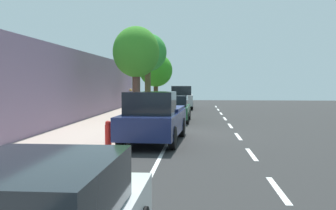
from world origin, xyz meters
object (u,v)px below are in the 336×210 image
(bicycle_at_curb, at_px, (154,121))
(street_tree_mid_block, at_px, (148,54))
(parked_pickup_dark_blue_mid, at_px, (154,119))
(pedestrian_on_phone, at_px, (131,98))
(street_tree_far_end, at_px, (136,53))
(parked_suv_silver_nearest, at_px, (181,97))
(cyclist_with_backpack, at_px, (150,106))
(fire_hydrant, at_px, (108,133))
(parked_sedan_green_second, at_px, (174,109))
(street_tree_near_cyclist, at_px, (156,71))

(bicycle_at_curb, xyz_separation_m, street_tree_mid_block, (1.35, -8.38, 3.91))
(parked_pickup_dark_blue_mid, relative_size, pedestrian_on_phone, 3.24)
(street_tree_far_end, bearing_deg, parked_suv_silver_nearest, -99.37)
(street_tree_mid_block, bearing_deg, cyclist_with_backpack, 98.10)
(parked_suv_silver_nearest, bearing_deg, bicycle_at_curb, 87.42)
(fire_hydrant, bearing_deg, parked_suv_silver_nearest, -94.23)
(bicycle_at_curb, relative_size, pedestrian_on_phone, 1.06)
(cyclist_with_backpack, relative_size, fire_hydrant, 2.14)
(parked_pickup_dark_blue_mid, xyz_separation_m, cyclist_with_backpack, (0.71, -4.72, 0.20))
(parked_sedan_green_second, xyz_separation_m, parked_pickup_dark_blue_mid, (0.27, 8.25, 0.15))
(street_tree_far_end, xyz_separation_m, fire_hydrant, (-0.46, 9.15, -3.37))
(fire_hydrant, bearing_deg, bicycle_at_curb, -98.49)
(parked_sedan_green_second, bearing_deg, street_tree_near_cyclist, -77.79)
(parked_pickup_dark_blue_mid, xyz_separation_m, street_tree_near_cyclist, (1.83, -17.97, 2.38))
(parked_sedan_green_second, height_order, street_tree_far_end, street_tree_far_end)
(parked_pickup_dark_blue_mid, distance_m, street_tree_mid_block, 13.22)
(street_tree_mid_block, relative_size, fire_hydrant, 6.60)
(street_tree_near_cyclist, xyz_separation_m, street_tree_mid_block, (0.00, 5.33, 1.02))
(bicycle_at_curb, xyz_separation_m, cyclist_with_backpack, (0.22, -0.45, 0.72))
(cyclist_with_backpack, relative_size, street_tree_far_end, 0.34)
(parked_sedan_green_second, height_order, pedestrian_on_phone, pedestrian_on_phone)
(bicycle_at_curb, distance_m, street_tree_near_cyclist, 14.07)
(parked_sedan_green_second, height_order, fire_hydrant, parked_sedan_green_second)
(bicycle_at_curb, relative_size, street_tree_far_end, 0.33)
(bicycle_at_curb, height_order, street_tree_far_end, street_tree_far_end)
(bicycle_at_curb, distance_m, street_tree_mid_block, 9.34)
(parked_pickup_dark_blue_mid, xyz_separation_m, pedestrian_on_phone, (3.53, -15.50, 0.19))
(parked_suv_silver_nearest, bearing_deg, cyclist_with_backpack, 86.50)
(parked_suv_silver_nearest, xyz_separation_m, cyclist_with_backpack, (0.93, 15.15, 0.08))
(parked_sedan_green_second, distance_m, street_tree_near_cyclist, 10.26)
(parked_suv_silver_nearest, xyz_separation_m, parked_pickup_dark_blue_mid, (0.22, 19.87, -0.13))
(fire_hydrant, bearing_deg, street_tree_near_cyclist, -88.67)
(street_tree_near_cyclist, bearing_deg, pedestrian_on_phone, 55.60)
(parked_sedan_green_second, distance_m, parked_pickup_dark_blue_mid, 8.26)
(street_tree_near_cyclist, relative_size, street_tree_mid_block, 0.82)
(parked_sedan_green_second, bearing_deg, parked_pickup_dark_blue_mid, 88.14)
(cyclist_with_backpack, height_order, street_tree_far_end, street_tree_far_end)
(street_tree_near_cyclist, bearing_deg, bicycle_at_curb, 95.63)
(parked_suv_silver_nearest, height_order, street_tree_far_end, street_tree_far_end)
(street_tree_near_cyclist, bearing_deg, parked_suv_silver_nearest, -137.22)
(street_tree_mid_block, relative_size, pedestrian_on_phone, 3.33)
(street_tree_near_cyclist, height_order, fire_hydrant, street_tree_near_cyclist)
(cyclist_with_backpack, distance_m, street_tree_near_cyclist, 13.47)
(parked_pickup_dark_blue_mid, bearing_deg, street_tree_far_end, -76.13)
(parked_pickup_dark_blue_mid, relative_size, fire_hydrant, 6.43)
(bicycle_at_curb, bearing_deg, street_tree_near_cyclist, -84.37)
(bicycle_at_curb, relative_size, street_tree_mid_block, 0.32)
(street_tree_mid_block, xyz_separation_m, pedestrian_on_phone, (1.69, -2.85, -3.21))
(parked_suv_silver_nearest, bearing_deg, fire_hydrant, 85.77)
(parked_sedan_green_second, distance_m, cyclist_with_backpack, 3.68)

